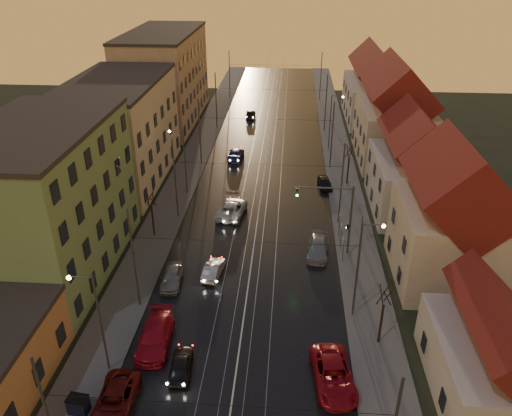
% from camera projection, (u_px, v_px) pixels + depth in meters
% --- Properties ---
extents(ground, '(160.00, 160.00, 0.00)m').
position_uv_depth(ground, '(232.00, 400.00, 32.28)').
color(ground, black).
rests_on(ground, ground).
extents(road, '(16.00, 120.00, 0.04)m').
position_uv_depth(road, '(266.00, 163.00, 67.61)').
color(road, black).
rests_on(road, ground).
extents(sidewalk_left, '(4.00, 120.00, 0.15)m').
position_uv_depth(sidewalk_left, '(193.00, 161.00, 68.21)').
color(sidewalk_left, '#4C4C4C').
rests_on(sidewalk_left, ground).
extents(sidewalk_right, '(4.00, 120.00, 0.15)m').
position_uv_depth(sidewalk_right, '(340.00, 165.00, 66.95)').
color(sidewalk_right, '#4C4C4C').
rests_on(sidewalk_right, ground).
extents(tram_rail_0, '(0.06, 120.00, 0.03)m').
position_uv_depth(tram_rail_0, '(249.00, 162.00, 67.73)').
color(tram_rail_0, gray).
rests_on(tram_rail_0, road).
extents(tram_rail_1, '(0.06, 120.00, 0.03)m').
position_uv_depth(tram_rail_1, '(260.00, 163.00, 67.64)').
color(tram_rail_1, gray).
rests_on(tram_rail_1, road).
extents(tram_rail_2, '(0.06, 120.00, 0.03)m').
position_uv_depth(tram_rail_2, '(271.00, 163.00, 67.54)').
color(tram_rail_2, gray).
rests_on(tram_rail_2, road).
extents(tram_rail_3, '(0.06, 120.00, 0.03)m').
position_uv_depth(tram_rail_3, '(282.00, 163.00, 67.45)').
color(tram_rail_3, gray).
rests_on(tram_rail_3, road).
extents(apartment_left_1, '(10.00, 18.00, 13.00)m').
position_uv_depth(apartment_left_1, '(46.00, 204.00, 42.73)').
color(apartment_left_1, '#618252').
rests_on(apartment_left_1, ground).
extents(apartment_left_2, '(10.00, 20.00, 12.00)m').
position_uv_depth(apartment_left_2, '(120.00, 133.00, 60.63)').
color(apartment_left_2, '#B5A68C').
rests_on(apartment_left_2, ground).
extents(apartment_left_3, '(10.00, 24.00, 14.00)m').
position_uv_depth(apartment_left_3, '(165.00, 78.00, 81.37)').
color(apartment_left_3, '#92785E').
rests_on(apartment_left_3, ground).
extents(house_right_0, '(8.16, 10.20, 5.80)m').
position_uv_depth(house_right_0, '(501.00, 357.00, 31.62)').
color(house_right_0, '#BCB7AE').
rests_on(house_right_0, ground).
extents(house_right_1, '(8.67, 10.20, 10.80)m').
position_uv_depth(house_right_1, '(452.00, 223.00, 41.93)').
color(house_right_1, '#BAAB8F').
rests_on(house_right_1, ground).
extents(house_right_2, '(9.18, 12.24, 9.20)m').
position_uv_depth(house_right_2, '(417.00, 170.00, 53.79)').
color(house_right_2, '#BCB7AE').
rests_on(house_right_2, ground).
extents(house_right_3, '(9.18, 14.28, 11.50)m').
position_uv_depth(house_right_3, '(394.00, 118.00, 66.51)').
color(house_right_3, '#BAAB8F').
rests_on(house_right_3, ground).
extents(house_right_4, '(9.18, 16.32, 10.00)m').
position_uv_depth(house_right_4, '(375.00, 89.00, 82.76)').
color(house_right_4, '#BCB7AE').
rests_on(house_right_4, ground).
extents(catenary_pole_l_1, '(0.16, 0.16, 9.00)m').
position_uv_depth(catenary_pole_l_1, '(134.00, 260.00, 38.68)').
color(catenary_pole_l_1, '#595B60').
rests_on(catenary_pole_l_1, ground).
extents(catenary_pole_r_1, '(0.16, 0.16, 9.00)m').
position_uv_depth(catenary_pole_r_1, '(358.00, 269.00, 37.60)').
color(catenary_pole_r_1, '#595B60').
rests_on(catenary_pole_r_1, ground).
extents(catenary_pole_l_2, '(0.16, 0.16, 9.00)m').
position_uv_depth(catenary_pole_l_2, '(175.00, 180.00, 51.93)').
color(catenary_pole_l_2, '#595B60').
rests_on(catenary_pole_l_2, ground).
extents(catenary_pole_r_2, '(0.16, 0.16, 9.00)m').
position_uv_depth(catenary_pole_r_2, '(341.00, 185.00, 50.85)').
color(catenary_pole_r_2, '#595B60').
rests_on(catenary_pole_r_2, ground).
extents(catenary_pole_l_3, '(0.16, 0.16, 9.00)m').
position_uv_depth(catenary_pole_l_3, '(200.00, 133.00, 65.18)').
color(catenary_pole_l_3, '#595B60').
rests_on(catenary_pole_l_3, ground).
extents(catenary_pole_r_3, '(0.16, 0.16, 9.00)m').
position_uv_depth(catenary_pole_r_3, '(332.00, 136.00, 64.10)').
color(catenary_pole_r_3, '#595B60').
rests_on(catenary_pole_r_3, ground).
extents(catenary_pole_l_4, '(0.16, 0.16, 9.00)m').
position_uv_depth(catenary_pole_l_4, '(216.00, 101.00, 78.44)').
color(catenary_pole_l_4, '#595B60').
rests_on(catenary_pole_l_4, ground).
extents(catenary_pole_r_4, '(0.16, 0.16, 9.00)m').
position_uv_depth(catenary_pole_r_4, '(326.00, 103.00, 77.36)').
color(catenary_pole_r_4, '#595B60').
rests_on(catenary_pole_r_4, ground).
extents(catenary_pole_l_5, '(0.16, 0.16, 9.00)m').
position_uv_depth(catenary_pole_l_5, '(230.00, 75.00, 94.34)').
color(catenary_pole_l_5, '#595B60').
rests_on(catenary_pole_l_5, ground).
extents(catenary_pole_r_5, '(0.16, 0.16, 9.00)m').
position_uv_depth(catenary_pole_r_5, '(321.00, 77.00, 93.26)').
color(catenary_pole_r_5, '#595B60').
rests_on(catenary_pole_r_5, ground).
extents(street_lamp_0, '(1.75, 0.32, 8.00)m').
position_uv_depth(street_lamp_0, '(95.00, 314.00, 32.35)').
color(street_lamp_0, '#595B60').
rests_on(street_lamp_0, ground).
extents(street_lamp_1, '(1.75, 0.32, 8.00)m').
position_uv_depth(street_lamp_1, '(363.00, 257.00, 38.27)').
color(street_lamp_1, '#595B60').
rests_on(street_lamp_1, ground).
extents(street_lamp_2, '(1.75, 0.32, 8.00)m').
position_uv_depth(street_lamp_2, '(182.00, 155.00, 57.09)').
color(street_lamp_2, '#595B60').
rests_on(street_lamp_2, ground).
extents(street_lamp_3, '(1.75, 0.32, 8.00)m').
position_uv_depth(street_lamp_3, '(333.00, 116.00, 70.08)').
color(street_lamp_3, '#595B60').
rests_on(street_lamp_3, ground).
extents(traffic_light_mast, '(5.30, 0.32, 7.20)m').
position_uv_depth(traffic_light_mast, '(340.00, 211.00, 45.54)').
color(traffic_light_mast, '#595B60').
rests_on(traffic_light_mast, ground).
extents(bare_tree_0, '(1.09, 1.09, 5.11)m').
position_uv_depth(bare_tree_0, '(152.00, 214.00, 49.43)').
color(bare_tree_0, black).
rests_on(bare_tree_0, ground).
extents(bare_tree_1, '(1.09, 1.09, 5.11)m').
position_uv_depth(bare_tree_1, '(382.00, 317.00, 35.78)').
color(bare_tree_1, black).
rests_on(bare_tree_1, ground).
extents(bare_tree_2, '(1.09, 1.09, 5.11)m').
position_uv_depth(bare_tree_2, '(348.00, 166.00, 60.51)').
color(bare_tree_2, black).
rests_on(bare_tree_2, ground).
extents(driving_car_0, '(1.76, 3.76, 1.24)m').
position_uv_depth(driving_car_0, '(181.00, 365.00, 34.16)').
color(driving_car_0, black).
rests_on(driving_car_0, ground).
extents(driving_car_1, '(1.79, 3.95, 1.26)m').
position_uv_depth(driving_car_1, '(213.00, 269.00, 44.27)').
color(driving_car_1, '#A4A4A9').
rests_on(driving_car_1, ground).
extents(driving_car_2, '(3.31, 5.87, 1.55)m').
position_uv_depth(driving_car_2, '(232.00, 209.00, 54.23)').
color(driving_car_2, silver).
rests_on(driving_car_2, ground).
extents(driving_car_3, '(2.09, 4.82, 1.38)m').
position_uv_depth(driving_car_3, '(236.00, 154.00, 68.80)').
color(driving_car_3, navy).
rests_on(driving_car_3, ground).
extents(driving_car_4, '(1.75, 4.02, 1.35)m').
position_uv_depth(driving_car_4, '(251.00, 114.00, 85.37)').
color(driving_car_4, black).
rests_on(driving_car_4, ground).
extents(parked_left_1, '(2.43, 5.08, 1.40)m').
position_uv_depth(parked_left_1, '(115.00, 401.00, 31.34)').
color(parked_left_1, '#580F0F').
rests_on(parked_left_1, ground).
extents(parked_left_2, '(2.46, 5.56, 1.59)m').
position_uv_depth(parked_left_2, '(155.00, 336.00, 36.44)').
color(parked_left_2, '#AD1123').
rests_on(parked_left_2, ground).
extents(parked_left_3, '(1.92, 4.26, 1.42)m').
position_uv_depth(parked_left_3, '(172.00, 277.00, 43.10)').
color(parked_left_3, gray).
rests_on(parked_left_3, ground).
extents(parked_right_0, '(3.20, 5.80, 1.54)m').
position_uv_depth(parked_right_0, '(333.00, 375.00, 33.16)').
color(parked_right_0, '#A5101D').
rests_on(parked_right_0, ground).
extents(parked_right_1, '(2.35, 4.80, 1.34)m').
position_uv_depth(parked_right_1, '(318.00, 248.00, 47.30)').
color(parked_right_1, '#9D9DA2').
rests_on(parked_right_1, ground).
extents(parked_right_2, '(1.88, 3.84, 1.26)m').
position_uv_depth(parked_right_2, '(325.00, 183.00, 60.48)').
color(parked_right_2, black).
rests_on(parked_right_2, ground).
extents(dumpster, '(1.29, 0.94, 1.10)m').
position_uv_depth(dumpster, '(78.00, 405.00, 31.06)').
color(dumpster, black).
rests_on(dumpster, sidewalk_left).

